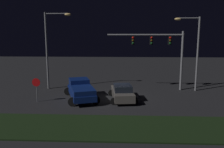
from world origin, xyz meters
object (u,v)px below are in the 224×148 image
Objects in this scene: car_sedan at (122,92)px; street_lamp_right at (193,45)px; traffic_signal_gantry at (160,46)px; pickup_truck at (81,89)px; street_lamp_left at (52,42)px; stop_sign at (36,85)px.

car_sedan is 9.60m from street_lamp_right.
traffic_signal_gantry is 1.04× the size of street_lamp_right.
street_lamp_left is (-3.89, 4.11, 4.37)m from pickup_truck.
street_lamp_right reaches higher than traffic_signal_gantry.
street_lamp_left reaches higher than traffic_signal_gantry.
stop_sign is at bearing 88.01° from pickup_truck.
street_lamp_right is at bearing 18.19° from stop_sign.
street_lamp_right is 16.59m from stop_sign.
pickup_truck is 9.90m from traffic_signal_gantry.
stop_sign reaches higher than car_sedan.
car_sedan is 2.06× the size of stop_sign.
pickup_truck is at bearing -152.48° from traffic_signal_gantry.
street_lamp_right is 3.59× the size of stop_sign.
car_sedan is at bearing -151.46° from street_lamp_right.
street_lamp_right reaches higher than car_sedan.
street_lamp_right is at bearing -0.78° from street_lamp_left.
street_lamp_left is 15.43m from street_lamp_right.
street_lamp_left is at bearing -179.54° from traffic_signal_gantry.
stop_sign is at bearing -161.81° from street_lamp_right.
car_sedan is 7.98m from stop_sign.
street_lamp_right reaches higher than pickup_truck.
street_lamp_left is 3.82× the size of stop_sign.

